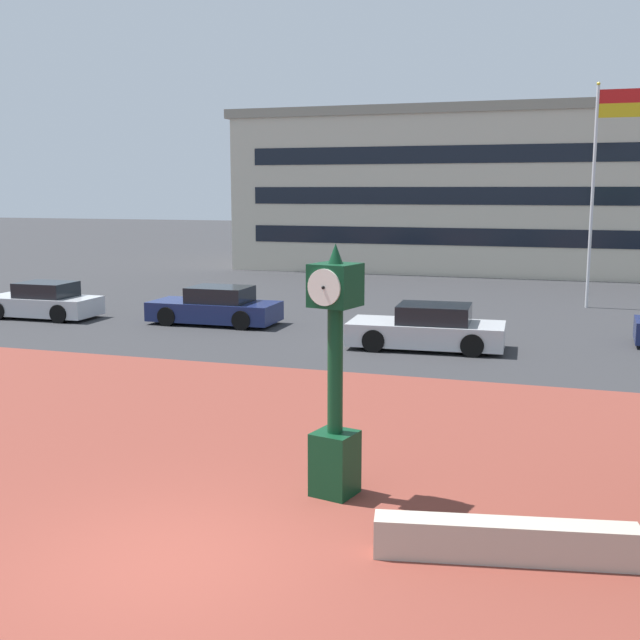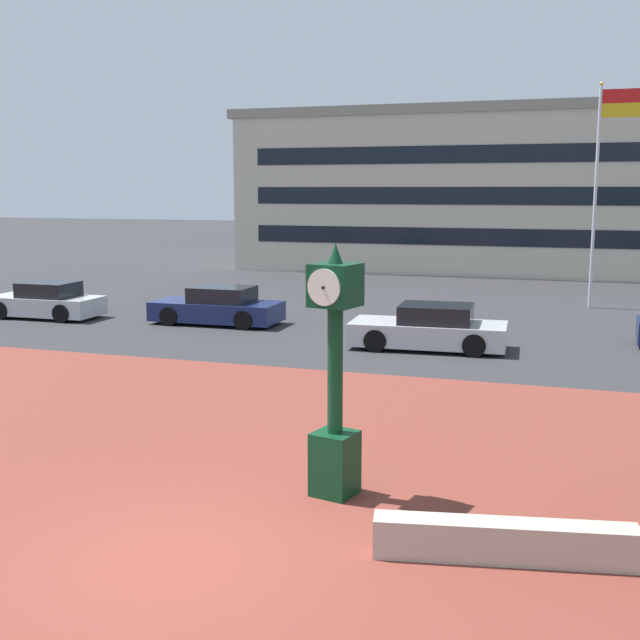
% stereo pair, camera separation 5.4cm
% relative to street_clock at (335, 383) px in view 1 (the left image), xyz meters
% --- Properties ---
extents(ground_plane, '(200.00, 200.00, 0.00)m').
position_rel_street_clock_xyz_m(ground_plane, '(-1.32, -2.65, -1.71)').
color(ground_plane, '#2D2D30').
extents(plaza_brick_paving, '(44.00, 14.45, 0.01)m').
position_rel_street_clock_xyz_m(plaza_brick_paving, '(-1.32, 0.57, -1.71)').
color(plaza_brick_paving, brown).
rests_on(plaza_brick_paving, ground).
extents(planter_wall, '(3.22, 0.99, 0.50)m').
position_rel_street_clock_xyz_m(planter_wall, '(2.60, -1.42, -1.46)').
color(planter_wall, '#ADA393').
rests_on(planter_wall, ground).
extents(street_clock, '(0.74, 0.78, 3.75)m').
position_rel_street_clock_xyz_m(street_clock, '(0.00, 0.00, 0.00)').
color(street_clock, '#0C381E').
rests_on(street_clock, ground).
extents(car_street_mid, '(4.36, 1.94, 1.28)m').
position_rel_street_clock_xyz_m(car_street_mid, '(-8.21, 13.40, -1.14)').
color(car_street_mid, navy).
rests_on(car_street_mid, ground).
extents(car_street_far, '(4.04, 1.87, 1.28)m').
position_rel_street_clock_xyz_m(car_street_far, '(-14.60, 12.71, -1.14)').
color(car_street_far, '#B7BABF').
rests_on(car_street_far, ground).
extents(car_street_distant, '(4.49, 2.14, 1.28)m').
position_rel_street_clock_xyz_m(car_street_distant, '(-0.62, 11.38, -1.14)').
color(car_street_distant, '#B7BABF').
rests_on(car_street_distant, ground).
extents(flagpole_primary, '(1.61, 0.14, 8.44)m').
position_rel_street_clock_xyz_m(flagpole_primary, '(4.00, 21.23, 3.31)').
color(flagpole_primary, silver).
rests_on(flagpole_primary, ground).
extents(civic_building, '(29.99, 11.89, 8.88)m').
position_rel_street_clock_xyz_m(civic_building, '(-0.53, 36.37, 2.73)').
color(civic_building, beige).
rests_on(civic_building, ground).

